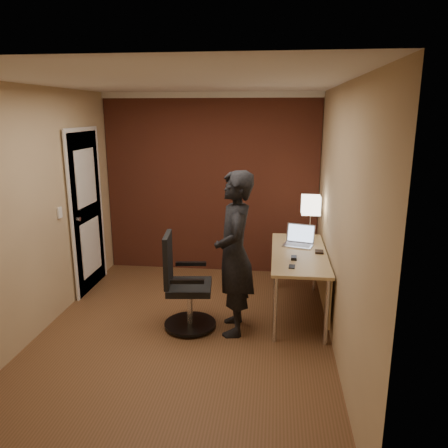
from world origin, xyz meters
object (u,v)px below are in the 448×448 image
Objects in this scene: wallet at (319,252)px; office_chair at (183,288)px; phone at (292,267)px; person at (234,254)px; laptop at (299,239)px; mouse at (294,258)px; desk at (305,263)px; desk_lamp at (311,206)px.

office_chair reaches higher than wallet.
phone is 0.07× the size of person.
laptop is 0.55m from mouse.
desk is 13.04× the size of phone.
person is (0.53, 0.01, 0.40)m from office_chair.
laptop is (-0.06, 0.29, 0.19)m from desk.
office_chair is at bearing -95.97° from person.
phone is 1.05× the size of wallet.
desk is 2.80× the size of desk_lamp.
phone is (-0.11, -0.78, -0.06)m from laptop.
laptop reaches higher than mouse.
wallet is 0.06× the size of person.
office_chair is (-1.28, -0.50, -0.15)m from desk.
mouse is 0.87× the size of phone.
desk is 0.54m from phone.
desk_lamp reaches higher than office_chair.
mouse is 0.66m from person.
phone is at bearing -103.13° from desk_lamp.
wallet is (0.15, 0.00, 0.14)m from desk.
wallet reaches higher than desk.
desk is 0.89× the size of person.
wallet is at bearing 44.54° from mouse.
laptop reaches higher than wallet.
person is (-0.82, -1.04, -0.30)m from desk_lamp.
phone is at bearing 0.40° from office_chair.
office_chair is at bearing -142.33° from desk_lamp.
wallet is at bearing -82.46° from desk_lamp.
person is (-0.58, -0.00, 0.11)m from phone.
desk_lamp is at bearing 62.66° from laptop.
desk is 0.32m from mouse.
person is at bearing -150.95° from wallet.
phone is 0.59m from person.
office_chair is at bearing -160.54° from wallet.
desk_lamp is 0.68m from wallet.
desk_lamp is at bearing 134.84° from person.
desk is at bearing -97.78° from desk_lamp.
person is at bearing -174.99° from phone.
mouse is 0.10× the size of office_chair.
wallet is at bearing 112.26° from person.
phone is at bearing -108.80° from desk.
laptop is at bearing 84.20° from mouse.
desk is 1.39m from office_chair.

